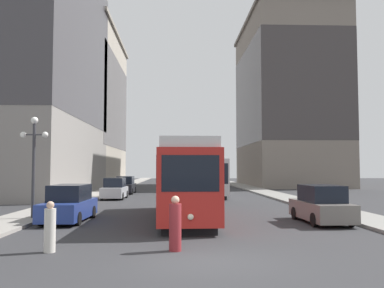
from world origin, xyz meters
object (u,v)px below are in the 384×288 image
Objects in this scene: parked_car_left_mid at (69,204)px; parked_car_left_far at (125,186)px; parked_car_right_far at (321,205)px; pedestrian_crossing_near at (50,228)px; transit_bus at (211,176)px; streetcar at (184,178)px; lamp_post_left_near at (34,151)px; parked_car_left_near at (115,189)px; pedestrian_crossing_far at (175,225)px.

parked_car_left_mid is 1.05× the size of parked_car_left_far.
parked_car_right_far reaches higher than pedestrian_crossing_near.
streetcar is at bearing -96.91° from transit_bus.
lamp_post_left_near is (-3.25, 7.95, 2.79)m from pedestrian_crossing_near.
parked_car_right_far is (6.62, -1.99, -1.26)m from streetcar.
streetcar reaches higher than parked_car_right_far.
lamp_post_left_near reaches higher than parked_car_right_far.
parked_car_left_near and parked_car_left_mid have the same top height.
parked_car_right_far and parked_car_left_far have the same top height.
parked_car_left_mid and parked_car_left_far have the same top height.
parked_car_right_far is at bearing 150.25° from pedestrian_crossing_near.
streetcar is 7.81× the size of pedestrian_crossing_near.
parked_car_left_near is 2.71× the size of pedestrian_crossing_near.
parked_car_left_far is at bearing 85.18° from lamp_post_left_near.
lamp_post_left_near is (-1.90, -22.53, 2.69)m from parked_car_left_far.
pedestrian_crossing_near is 3.94m from pedestrian_crossing_far.
streetcar is at bearing 3.01° from pedestrian_crossing_far.
parked_car_left_near is 15.25m from parked_car_left_mid.
lamp_post_left_near is at bearing -96.44° from parked_car_left_near.
pedestrian_crossing_near is 9.03m from lamp_post_left_near.
transit_bus is at bearing -81.49° from parked_car_right_far.
streetcar is 15.43m from parked_car_left_near.
streetcar is 2.66× the size of parked_car_left_far.
parked_car_right_far is 0.89× the size of lamp_post_left_near.
pedestrian_crossing_far is (5.29, -30.42, -0.03)m from parked_car_left_far.
parked_car_left_far is at bearing 103.34° from streetcar.
streetcar is 2.73× the size of parked_car_right_far.
transit_bus reaches higher than parked_car_left_mid.
pedestrian_crossing_far is (-7.05, -6.56, -0.03)m from parked_car_right_far.
transit_bus is 21.27m from parked_car_left_mid.
parked_car_left_far is at bearing -64.29° from parked_car_right_far.
pedestrian_crossing_near is (-10.99, -6.62, -0.10)m from parked_car_right_far.
pedestrian_crossing_near is (-4.37, -8.61, -1.36)m from streetcar.
parked_car_left_far is at bearing 90.81° from parked_car_left_near.
parked_car_left_mid is (-5.72, -0.97, -1.26)m from streetcar.
pedestrian_crossing_near is at bearing -78.69° from parked_car_left_mid.
pedestrian_crossing_far is at bearing 41.33° from parked_car_right_far.
parked_car_left_mid is at bearing 40.80° from pedestrian_crossing_far.
pedestrian_crossing_far is at bearing -94.94° from transit_bus.
pedestrian_crossing_near is at bearing -85.81° from parked_car_left_near.
parked_car_left_far is 0.92× the size of lamp_post_left_near.
parked_car_left_far reaches higher than pedestrian_crossing_near.
transit_bus reaches higher than pedestrian_crossing_near.
parked_car_left_far is (-5.72, 21.87, -1.26)m from streetcar.
transit_bus reaches higher than parked_car_left_far.
transit_bus reaches higher than parked_car_left_near.
transit_bus is 7.21× the size of pedestrian_crossing_far.
pedestrian_crossing_near is 0.31× the size of lamp_post_left_near.
transit_bus is at bearing 60.96° from lamp_post_left_near.
parked_car_left_mid is at bearing -171.68° from streetcar.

